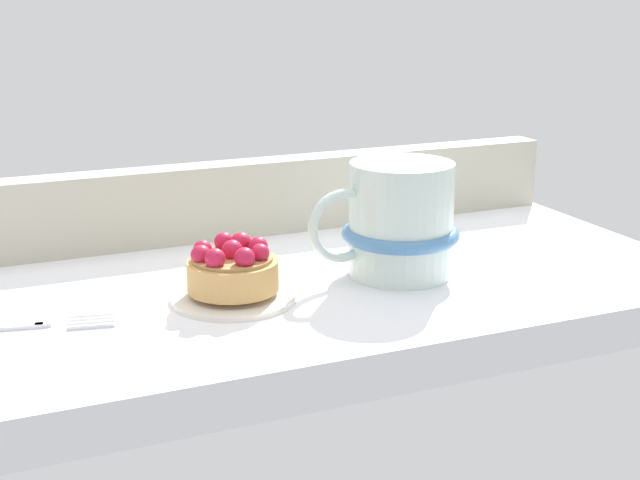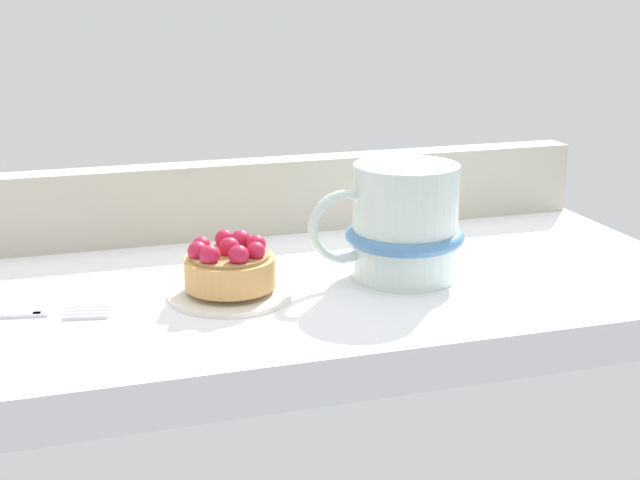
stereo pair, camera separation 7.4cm
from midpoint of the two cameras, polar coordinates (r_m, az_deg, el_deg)
The scene contains 5 objects.
ground_plane at distance 77.51cm, azimuth -5.75°, elevation -4.00°, with size 75.12×34.01×3.53cm, color white.
window_rail_back at distance 90.05cm, azimuth -8.83°, elevation 2.45°, with size 73.62×3.32×7.46cm, color #B2AD99.
dessert_plate at distance 73.18cm, azimuth -8.43°, elevation -3.52°, with size 10.18×10.18×0.94cm.
raspberry_tart at distance 72.47cm, azimuth -8.52°, elevation -1.85°, with size 7.39×7.39×4.14cm.
coffee_mug at distance 77.34cm, azimuth 2.30°, elevation 1.15°, with size 13.83×10.26×9.98cm.
Camera 1 is at (-24.94, -68.15, 25.17)cm, focal length 50.37 mm.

